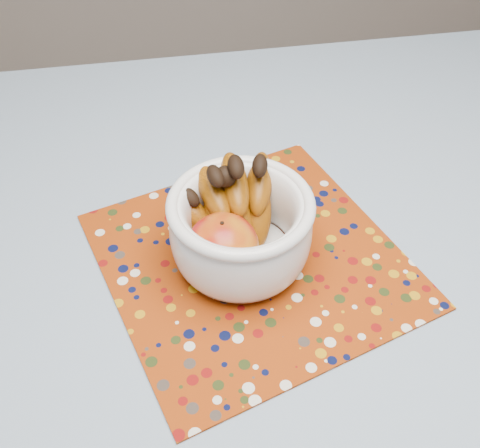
# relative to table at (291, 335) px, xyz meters

# --- Properties ---
(table) EXTENTS (1.20, 1.20, 0.75)m
(table) POSITION_rel_table_xyz_m (0.00, 0.00, 0.00)
(table) COLOR brown
(table) RESTS_ON ground
(tablecloth) EXTENTS (1.32, 1.32, 0.01)m
(tablecloth) POSITION_rel_table_xyz_m (0.00, 0.00, 0.08)
(tablecloth) COLOR slate
(tablecloth) RESTS_ON table
(placemat) EXTENTS (0.48, 0.48, 0.00)m
(placemat) POSITION_rel_table_xyz_m (-0.04, 0.07, 0.09)
(placemat) COLOR #822C07
(placemat) RESTS_ON tablecloth
(fruit_bowl) EXTENTS (0.21, 0.20, 0.16)m
(fruit_bowl) POSITION_rel_table_xyz_m (-0.07, 0.08, 0.16)
(fruit_bowl) COLOR white
(fruit_bowl) RESTS_ON placemat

